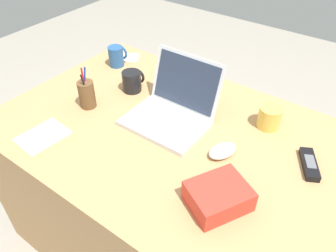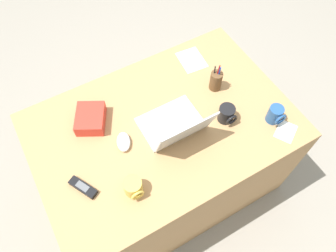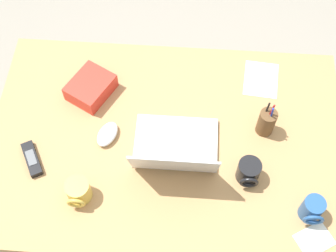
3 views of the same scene
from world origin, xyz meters
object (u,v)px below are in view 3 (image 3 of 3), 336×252
at_px(coffee_mug_spare, 78,191).
at_px(cordless_phone, 32,159).
at_px(coffee_mug_tall, 312,210).
at_px(snack_bag, 91,87).
at_px(coffee_mug_white, 248,172).
at_px(pen_holder, 266,122).
at_px(computer_mouse, 108,133).
at_px(laptop, 175,149).

bearing_deg(coffee_mug_spare, cordless_phone, -32.26).
xyz_separation_m(coffee_mug_tall, cordless_phone, (1.02, -0.14, -0.04)).
bearing_deg(snack_bag, coffee_mug_spare, 93.32).
relative_size(coffee_mug_white, coffee_mug_tall, 0.96).
bearing_deg(coffee_mug_tall, pen_holder, -66.56).
relative_size(computer_mouse, pen_holder, 0.62).
xyz_separation_m(computer_mouse, coffee_mug_tall, (-0.75, 0.27, 0.03)).
xyz_separation_m(coffee_mug_tall, coffee_mug_spare, (0.81, -0.01, -0.01)).
distance_m(coffee_mug_tall, snack_bag, 0.96).
bearing_deg(coffee_mug_white, coffee_mug_tall, 148.91).
relative_size(laptop, pen_holder, 1.75).
height_order(laptop, coffee_mug_tall, laptop).
xyz_separation_m(coffee_mug_white, coffee_mug_tall, (-0.21, 0.13, 0.00)).
bearing_deg(coffee_mug_white, laptop, -14.78).
xyz_separation_m(computer_mouse, coffee_mug_white, (-0.53, 0.14, 0.03)).
distance_m(laptop, pen_holder, 0.36).
bearing_deg(computer_mouse, coffee_mug_spare, 95.01).
distance_m(coffee_mug_spare, pen_holder, 0.74).
height_order(computer_mouse, snack_bag, snack_bag).
bearing_deg(coffee_mug_tall, snack_bag, -28.80).
relative_size(laptop, coffee_mug_spare, 3.18).
bearing_deg(coffee_mug_spare, computer_mouse, -104.64).
bearing_deg(coffee_mug_white, computer_mouse, -14.48).
bearing_deg(laptop, snack_bag, -36.23).
bearing_deg(coffee_mug_white, snack_bag, -27.99).
distance_m(coffee_mug_white, pen_holder, 0.22).
distance_m(cordless_phone, snack_bag, 0.37).
relative_size(coffee_mug_white, coffee_mug_spare, 0.97).
bearing_deg(laptop, coffee_mug_spare, 29.42).
bearing_deg(snack_bag, coffee_mug_tall, 151.20).
bearing_deg(cordless_phone, coffee_mug_white, 179.16).
bearing_deg(pen_holder, coffee_mug_spare, 25.68).
relative_size(laptop, coffee_mug_tall, 3.14).
relative_size(coffee_mug_tall, pen_holder, 0.56).
relative_size(laptop, snack_bag, 1.80).
relative_size(computer_mouse, snack_bag, 0.64).
height_order(coffee_mug_white, cordless_phone, coffee_mug_white).
relative_size(coffee_mug_spare, snack_bag, 0.57).
distance_m(computer_mouse, pen_holder, 0.61).
height_order(pen_holder, snack_bag, pen_holder).
distance_m(coffee_mug_tall, pen_holder, 0.37).
height_order(laptop, computer_mouse, laptop).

